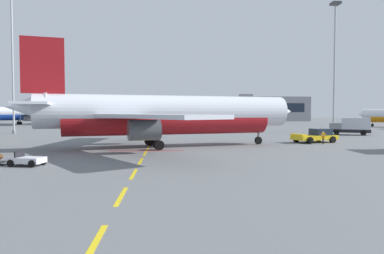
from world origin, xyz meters
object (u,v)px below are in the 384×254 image
at_px(apron_light_mast_near, 12,44).
at_px(apron_light_mast_far, 335,53).
at_px(pushback_tug, 316,136).
at_px(airliner_mid_left, 185,116).
at_px(airliner_foreground, 165,114).
at_px(fuel_service_truck, 351,126).
at_px(airliner_far_right, 15,113).
at_px(ground_crew_worker, 323,137).

relative_size(apron_light_mast_near, apron_light_mast_far, 1.07).
xyz_separation_m(pushback_tug, airliner_mid_left, (-15.47, 57.68, 2.09)).
bearing_deg(airliner_mid_left, pushback_tug, -74.99).
relative_size(airliner_foreground, fuel_service_truck, 4.71).
distance_m(pushback_tug, apron_light_mast_near, 58.47).
bearing_deg(fuel_service_truck, apron_light_mast_far, 86.41).
relative_size(airliner_foreground, apron_light_mast_near, 1.20).
height_order(pushback_tug, airliner_far_right, airliner_far_right).
bearing_deg(airliner_mid_left, airliner_far_right, 163.70).
relative_size(airliner_far_right, fuel_service_truck, 4.33).
bearing_deg(apron_light_mast_far, airliner_far_right, 149.35).
relative_size(fuel_service_truck, apron_light_mast_near, 0.25).
distance_m(airliner_mid_left, fuel_service_truck, 51.28).
distance_m(pushback_tug, apron_light_mast_far, 31.32).
relative_size(airliner_mid_left, fuel_service_truck, 3.47).
bearing_deg(apron_light_mast_far, fuel_service_truck, -93.59).
bearing_deg(apron_light_mast_near, ground_crew_worker, -27.47).
relative_size(airliner_foreground, apron_light_mast_far, 1.29).
bearing_deg(airliner_mid_left, ground_crew_worker, -75.64).
bearing_deg(apron_light_mast_far, ground_crew_worker, -118.44).
distance_m(fuel_service_truck, ground_crew_worker, 22.36).
relative_size(pushback_tug, fuel_service_truck, 0.90).
distance_m(airliner_foreground, airliner_mid_left, 63.16).
height_order(airliner_foreground, ground_crew_worker, airliner_foreground).
bearing_deg(apron_light_mast_near, fuel_service_truck, -7.56).
bearing_deg(pushback_tug, apron_light_mast_near, 154.81).
bearing_deg(airliner_mid_left, apron_light_mast_far, -49.46).
height_order(airliner_foreground, fuel_service_truck, airliner_foreground).
height_order(airliner_far_right, apron_light_mast_far, apron_light_mast_far).
distance_m(pushback_tug, fuel_service_truck, 20.39).
bearing_deg(pushback_tug, ground_crew_worker, -91.37).
bearing_deg(apron_light_mast_near, airliner_foreground, -44.17).
relative_size(airliner_foreground, airliner_mid_left, 1.36).
xyz_separation_m(airliner_foreground, pushback_tug, (20.77, 5.24, -3.05)).
relative_size(airliner_far_right, apron_light_mast_near, 1.10).
height_order(airliner_foreground, pushback_tug, airliner_foreground).
xyz_separation_m(airliner_foreground, airliner_far_right, (-51.14, 79.43, -0.16)).
relative_size(pushback_tug, airliner_far_right, 0.21).
height_order(airliner_mid_left, ground_crew_worker, airliner_mid_left).
relative_size(pushback_tug, airliner_mid_left, 0.26).
height_order(pushback_tug, ground_crew_worker, pushback_tug).
bearing_deg(apron_light_mast_near, apron_light_mast_far, -0.47).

